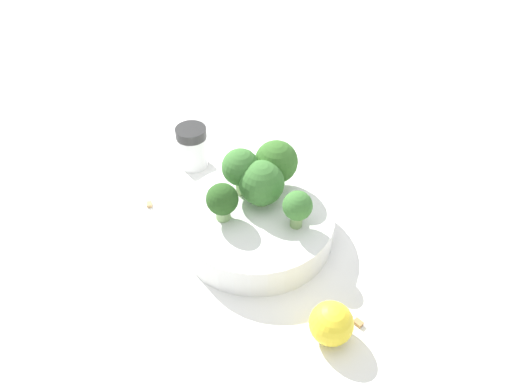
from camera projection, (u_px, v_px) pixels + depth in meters
ground_plane at (256, 235)px, 0.59m from camera, size 3.00×3.00×0.00m
bowl at (256, 224)px, 0.58m from camera, size 0.18×0.18×0.04m
broccoli_floret_0 at (261, 183)px, 0.56m from camera, size 0.05×0.05×0.06m
broccoli_floret_1 at (276, 163)px, 0.57m from camera, size 0.05×0.05×0.06m
broccoli_floret_2 at (241, 168)px, 0.56m from camera, size 0.04×0.04×0.06m
broccoli_floret_3 at (297, 207)px, 0.53m from camera, size 0.03×0.03×0.05m
broccoli_floret_4 at (222, 200)px, 0.54m from camera, size 0.04×0.04×0.05m
pepper_shaker at (192, 147)px, 0.67m from camera, size 0.04×0.04×0.06m
lemon_wedge at (331, 323)px, 0.47m from camera, size 0.04×0.04×0.04m
almond_crumb_0 at (359, 322)px, 0.50m from camera, size 0.01×0.01×0.01m
almond_crumb_1 at (249, 168)px, 0.68m from camera, size 0.01×0.01×0.01m
almond_crumb_2 at (149, 203)px, 0.62m from camera, size 0.01×0.01×0.01m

